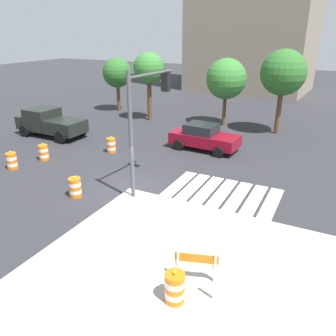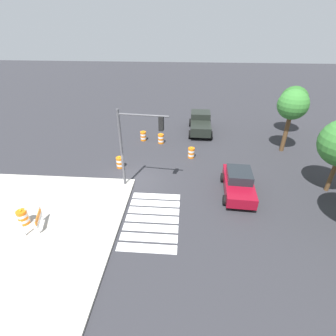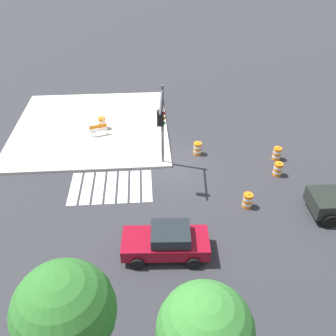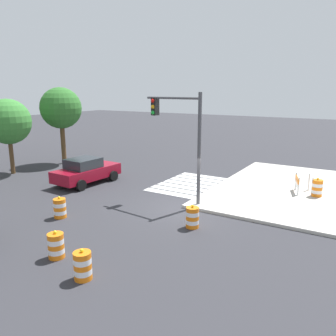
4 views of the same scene
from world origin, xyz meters
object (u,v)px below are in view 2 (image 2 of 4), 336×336
pickup_truck (200,122)px  traffic_light_pole (137,136)px  sports_car (239,183)px  traffic_barrel_crosswalk_end (120,162)px  traffic_barrel_near_corner (191,153)px  street_tree_streetside_mid (293,105)px  construction_barricade (36,219)px  traffic_barrel_on_sidewalk (23,217)px  street_tree_corner_lot (294,100)px  traffic_barrel_median_near (143,136)px  traffic_barrel_median_far (161,139)px

pickup_truck → traffic_light_pole: size_ratio=0.94×
sports_car → traffic_barrel_crosswalk_end: size_ratio=4.31×
traffic_barrel_near_corner → street_tree_streetside_mid: 9.26m
traffic_barrel_crosswalk_end → traffic_light_pole: (2.61, 2.10, 3.46)m
sports_car → pickup_truck: 11.22m
traffic_barrel_crosswalk_end → construction_barricade: 7.80m
traffic_barrel_crosswalk_end → traffic_barrel_on_sidewalk: (6.96, -3.93, 0.15)m
pickup_truck → street_tree_corner_lot: size_ratio=1.08×
traffic_barrel_median_near → traffic_light_pole: bearing=7.6°
traffic_barrel_near_corner → traffic_barrel_median_far: bearing=-133.4°
street_tree_corner_lot → pickup_truck: bearing=-88.4°
traffic_barrel_median_near → traffic_light_pole: traffic_light_pole is taller
sports_car → traffic_barrel_median_near: size_ratio=4.31×
sports_car → construction_barricade: size_ratio=3.11×
traffic_barrel_median_near → traffic_barrel_on_sidewalk: traffic_barrel_on_sidewalk is taller
traffic_barrel_near_corner → traffic_light_pole: traffic_light_pole is taller
traffic_barrel_on_sidewalk → street_tree_corner_lot: size_ratio=0.21×
traffic_barrel_near_corner → traffic_barrel_median_near: 5.71m
traffic_light_pole → construction_barricade: bearing=-48.0°
traffic_barrel_median_far → street_tree_corner_lot: street_tree_corner_lot is taller
traffic_barrel_on_sidewalk → traffic_light_pole: traffic_light_pole is taller
pickup_truck → street_tree_corner_lot: 9.43m
sports_car → traffic_barrel_near_corner: 5.85m
pickup_truck → traffic_barrel_median_near: 6.34m
traffic_barrel_near_corner → traffic_barrel_crosswalk_end: size_ratio=1.00×
pickup_truck → traffic_barrel_on_sidewalk: bearing=-35.0°
pickup_truck → traffic_barrel_near_corner: pickup_truck is taller
street_tree_streetside_mid → sports_car: bearing=-36.5°
street_tree_streetside_mid → street_tree_corner_lot: (-4.39, 1.80, -0.74)m
traffic_barrel_near_corner → traffic_barrel_median_far: same height
street_tree_streetside_mid → traffic_barrel_median_near: bearing=-95.7°
traffic_barrel_on_sidewalk → street_tree_streetside_mid: street_tree_streetside_mid is taller
traffic_barrel_crosswalk_end → traffic_barrel_median_far: 5.63m
pickup_truck → traffic_barrel_median_near: size_ratio=5.07×
construction_barricade → street_tree_corner_lot: street_tree_corner_lot is taller
pickup_truck → traffic_barrel_crosswalk_end: 10.60m
traffic_barrel_on_sidewalk → traffic_barrel_median_near: bearing=158.1°
pickup_truck → street_tree_streetside_mid: bearing=60.5°
pickup_truck → construction_barricade: 18.21m
traffic_barrel_median_far → street_tree_corner_lot: size_ratio=0.21×
pickup_truck → street_tree_streetside_mid: size_ratio=0.94×
sports_car → street_tree_streetside_mid: (-6.87, 5.10, 3.37)m
pickup_truck → traffic_barrel_on_sidewalk: size_ratio=5.07×
traffic_barrel_near_corner → street_tree_streetside_mid: street_tree_streetside_mid is taller
pickup_truck → traffic_barrel_on_sidewalk: (15.17, -10.62, -0.37)m
traffic_barrel_crosswalk_end → construction_barricade: bearing=-22.6°
construction_barricade → pickup_truck: bearing=147.8°
pickup_truck → traffic_light_pole: bearing=-23.0°
traffic_barrel_near_corner → traffic_barrel_crosswalk_end: 6.12m
sports_car → traffic_barrel_on_sidewalk: (4.17, -12.82, -0.21)m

